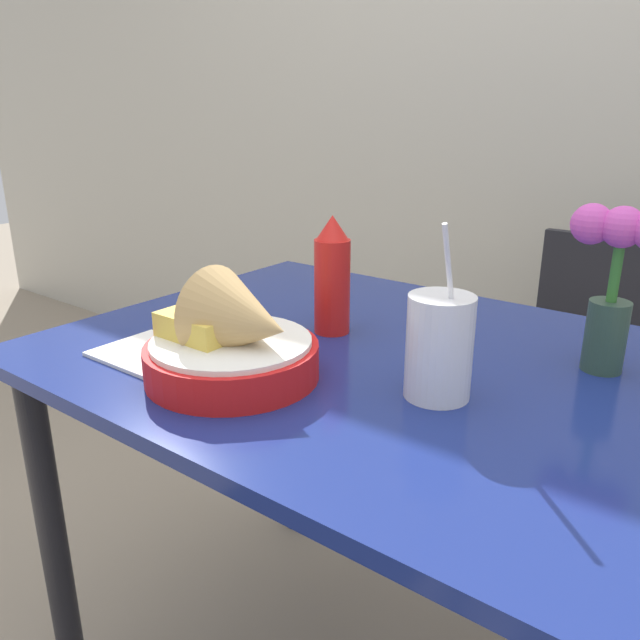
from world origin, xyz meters
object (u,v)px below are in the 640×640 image
at_px(ketchup_bottle, 332,277).
at_px(flower_vase, 616,270).
at_px(chair_far_window, 599,374).
at_px(food_basket, 236,342).
at_px(drink_cup, 439,350).

distance_m(ketchup_bottle, flower_vase, 0.45).
relative_size(chair_far_window, ketchup_bottle, 3.99).
xyz_separation_m(food_basket, ketchup_bottle, (-0.01, 0.25, 0.04)).
xyz_separation_m(ketchup_bottle, drink_cup, (0.27, -0.12, -0.03)).
bearing_deg(ketchup_bottle, drink_cup, -24.41).
relative_size(food_basket, drink_cup, 1.03).
distance_m(chair_far_window, ketchup_bottle, 0.87).
distance_m(drink_cup, flower_vase, 0.30).
bearing_deg(chair_far_window, ketchup_bottle, -112.27).
bearing_deg(food_basket, drink_cup, 26.42).
relative_size(food_basket, flower_vase, 1.03).
bearing_deg(food_basket, chair_far_window, 73.74).
distance_m(food_basket, flower_vase, 0.56).
height_order(ketchup_bottle, drink_cup, drink_cup).
distance_m(ketchup_bottle, drink_cup, 0.30).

